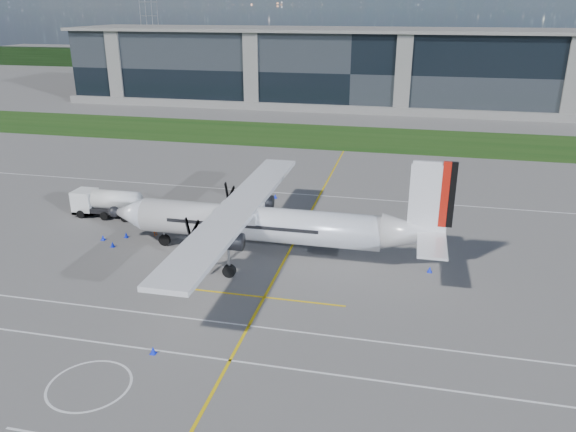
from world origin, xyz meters
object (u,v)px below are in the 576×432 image
object	(u,v)px
safety_cone_portwing	(153,350)
safety_cone_nose_stbd	(126,235)
turboprop_aircraft	(270,205)
safety_cone_stbdwing	(275,196)
safety_cone_tail	(430,269)
safety_cone_nose_port	(113,244)
baggage_tug	(176,214)
ground_crew_person	(155,226)
fuel_tanker_truck	(103,203)
safety_cone_fwd	(103,237)
pylon_west	(149,20)

from	to	relation	value
safety_cone_portwing	safety_cone_nose_stbd	xyz separation A→B (m)	(-10.52, 16.50, 0.00)
turboprop_aircraft	safety_cone_stbdwing	bearing A→B (deg)	102.49
safety_cone_tail	safety_cone_nose_port	xyz separation A→B (m)	(-27.35, -1.02, 0.00)
baggage_tug	safety_cone_portwing	size ratio (longest dim) A/B	6.13
safety_cone_tail	safety_cone_nose_port	world-z (taller)	same
baggage_tug	safety_cone_stbdwing	distance (m)	12.16
ground_crew_person	safety_cone_stbdwing	world-z (taller)	ground_crew_person
safety_cone_nose_port	safety_cone_nose_stbd	bearing A→B (deg)	86.68
fuel_tanker_truck	safety_cone_tail	xyz separation A→B (m)	(32.13, -5.89, -1.14)
fuel_tanker_truck	baggage_tug	world-z (taller)	fuel_tanker_truck
turboprop_aircraft	safety_cone_fwd	world-z (taller)	turboprop_aircraft
safety_cone_portwing	safety_cone_fwd	xyz separation A→B (m)	(-12.28, 15.46, 0.00)
safety_cone_fwd	safety_cone_nose_port	world-z (taller)	same
fuel_tanker_truck	safety_cone_fwd	bearing A→B (deg)	-61.07
pylon_west	ground_crew_person	bearing A→B (deg)	-64.48
fuel_tanker_truck	ground_crew_person	world-z (taller)	fuel_tanker_truck
ground_crew_person	safety_cone_tail	world-z (taller)	ground_crew_person
baggage_tug	pylon_west	bearing A→B (deg)	116.23
baggage_tug	safety_cone_tail	xyz separation A→B (m)	(24.26, -5.77, -0.67)
baggage_tug	safety_cone_tail	size ratio (longest dim) A/B	6.13
safety_cone_tail	safety_cone_portwing	bearing A→B (deg)	-137.55
fuel_tanker_truck	safety_cone_portwing	size ratio (longest dim) A/B	14.80
fuel_tanker_truck	pylon_west	bearing A→B (deg)	113.66
turboprop_aircraft	fuel_tanker_truck	xyz separation A→B (m)	(-18.89, 5.56, -3.16)
safety_cone_portwing	safety_cone_stbdwing	xyz separation A→B (m)	(0.19, 30.39, 0.00)
fuel_tanker_truck	safety_cone_stbdwing	xyz separation A→B (m)	(15.62, 9.23, -1.14)
fuel_tanker_truck	baggage_tug	bearing A→B (deg)	-0.86
turboprop_aircraft	fuel_tanker_truck	size ratio (longest dim) A/B	4.10
safety_cone_fwd	safety_cone_tail	bearing A→B (deg)	-0.37
fuel_tanker_truck	turboprop_aircraft	bearing A→B (deg)	-16.40
safety_cone_tail	safety_cone_stbdwing	xyz separation A→B (m)	(-16.51, 15.11, 0.00)
fuel_tanker_truck	safety_cone_nose_stbd	bearing A→B (deg)	-43.53
safety_cone_stbdwing	ground_crew_person	bearing A→B (deg)	-122.96
pylon_west	safety_cone_fwd	world-z (taller)	pylon_west
baggage_tug	ground_crew_person	size ratio (longest dim) A/B	1.64
safety_cone_nose_stbd	safety_cone_portwing	bearing A→B (deg)	-57.48
fuel_tanker_truck	baggage_tug	size ratio (longest dim) A/B	2.41
fuel_tanker_truck	safety_cone_nose_port	xyz separation A→B (m)	(4.78, -6.91, -1.14)
safety_cone_portwing	safety_cone_fwd	world-z (taller)	same
safety_cone_tail	safety_cone_nose_port	bearing A→B (deg)	-177.86
safety_cone_tail	safety_cone_stbdwing	size ratio (longest dim) A/B	1.00
baggage_tug	safety_cone_nose_port	bearing A→B (deg)	-114.49
pylon_west	safety_cone_fwd	distance (m)	163.48
safety_cone_tail	safety_cone_nose_stbd	world-z (taller)	same
pylon_west	safety_cone_stbdwing	size ratio (longest dim) A/B	60.00
pylon_west	ground_crew_person	size ratio (longest dim) A/B	16.06
safety_cone_portwing	safety_cone_nose_port	bearing A→B (deg)	126.76
pylon_west	safety_cone_portwing	world-z (taller)	pylon_west
safety_cone_stbdwing	safety_cone_nose_stbd	bearing A→B (deg)	-127.61
pylon_west	ground_crew_person	xyz separation A→B (m)	(70.07, -146.75, -14.07)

